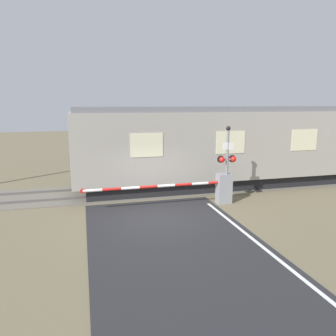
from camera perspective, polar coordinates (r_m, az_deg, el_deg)
name	(u,v)px	position (r m, az deg, el deg)	size (l,w,h in m)	color
ground_plane	(159,217)	(12.38, -1.66, -8.51)	(80.00, 80.00, 0.00)	#6B6047
track_bed	(141,190)	(15.94, -4.75, -3.89)	(36.00, 3.20, 0.13)	#666056
train	(217,146)	(16.63, 8.45, 3.80)	(14.06, 3.21, 4.02)	black
crossing_barrier	(213,188)	(13.87, 7.81, -3.47)	(6.18, 0.44, 1.27)	gray
signal_post	(227,160)	(13.71, 10.28, 1.30)	(0.81, 0.26, 3.27)	gray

